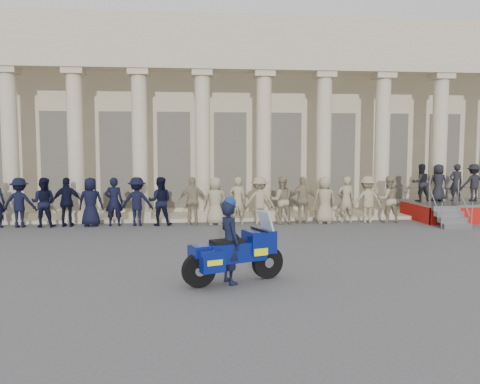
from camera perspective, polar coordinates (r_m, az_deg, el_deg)
ground at (r=12.25m, az=2.01°, el=-8.75°), size 90.00×90.00×0.00m
building at (r=26.66m, az=-1.91°, el=8.31°), size 40.00×12.50×9.00m
officer_rank at (r=18.81m, az=-10.82°, el=-1.13°), size 20.26×0.73×1.92m
reviewing_stand at (r=22.14m, az=24.91°, el=0.21°), size 4.06×3.84×2.40m
motorcycle at (r=10.39m, az=-0.58°, el=-7.39°), size 2.31×1.39×1.55m
rider at (r=10.28m, az=-1.25°, el=-5.94°), size 0.65×0.78×1.92m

